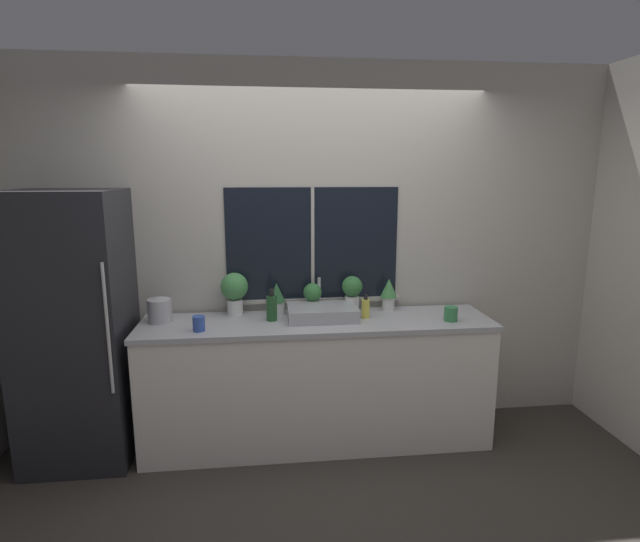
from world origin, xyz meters
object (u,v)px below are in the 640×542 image
at_px(sink, 322,312).
at_px(potted_plant_center, 313,297).
at_px(refrigerator, 77,327).
at_px(mug_green, 451,314).
at_px(potted_plant_far_right, 389,292).
at_px(potted_plant_far_left, 235,290).
at_px(mug_blue, 199,324).
at_px(kettle, 160,310).
at_px(bottle_tall, 272,307).
at_px(potted_plant_left, 277,298).
at_px(potted_plant_right, 352,291).
at_px(soap_bottle, 366,308).

height_order(sink, potted_plant_center, sink).
relative_size(refrigerator, mug_green, 18.09).
xyz_separation_m(refrigerator, potted_plant_far_right, (2.16, 0.18, 0.14)).
xyz_separation_m(potted_plant_far_left, potted_plant_center, (0.56, 0.00, -0.07)).
bearing_deg(refrigerator, mug_blue, -12.34).
height_order(potted_plant_center, kettle, potted_plant_center).
bearing_deg(potted_plant_center, bottle_tall, -149.98).
relative_size(potted_plant_left, potted_plant_far_right, 0.95).
xyz_separation_m(sink, potted_plant_right, (0.24, 0.17, 0.11)).
bearing_deg(kettle, potted_plant_right, 4.93).
bearing_deg(potted_plant_far_right, potted_plant_left, -180.00).
bearing_deg(kettle, bottle_tall, -4.27).
height_order(sink, potted_plant_far_left, potted_plant_far_left).
xyz_separation_m(refrigerator, bottle_tall, (1.29, 0.00, 0.09)).
bearing_deg(sink, bottle_tall, -178.78).
xyz_separation_m(soap_bottle, mug_green, (0.57, -0.14, -0.02)).
distance_m(potted_plant_far_left, kettle, 0.53).
bearing_deg(soap_bottle, bottle_tall, 179.02).
relative_size(potted_plant_center, kettle, 1.22).
height_order(potted_plant_center, potted_plant_far_right, potted_plant_far_right).
relative_size(bottle_tall, kettle, 1.26).
xyz_separation_m(bottle_tall, mug_blue, (-0.47, -0.18, -0.04)).
bearing_deg(mug_green, mug_blue, -178.98).
height_order(potted_plant_far_left, kettle, potted_plant_far_left).
distance_m(potted_plant_left, potted_plant_center, 0.26).
relative_size(potted_plant_far_left, potted_plant_center, 1.42).
relative_size(refrigerator, potted_plant_left, 8.02).
bearing_deg(kettle, potted_plant_left, 8.28).
height_order(sink, mug_green, sink).
height_order(sink, mug_blue, sink).
height_order(sink, kettle, sink).
distance_m(potted_plant_right, mug_green, 0.72).
bearing_deg(potted_plant_far_left, bottle_tall, -33.79).
bearing_deg(mug_green, soap_bottle, 166.28).
xyz_separation_m(potted_plant_center, potted_plant_right, (0.29, 0.00, 0.04)).
bearing_deg(potted_plant_left, mug_blue, -145.36).
bearing_deg(bottle_tall, potted_plant_far_right, 11.31).
relative_size(refrigerator, potted_plant_far_right, 7.65).
height_order(potted_plant_far_left, potted_plant_far_right, potted_plant_far_left).
bearing_deg(bottle_tall, potted_plant_left, 77.13).
distance_m(potted_plant_center, potted_plant_far_right, 0.57).
relative_size(potted_plant_left, kettle, 1.27).
height_order(potted_plant_far_left, potted_plant_center, potted_plant_far_left).
relative_size(mug_blue, kettle, 0.57).
relative_size(sink, mug_blue, 4.80).
xyz_separation_m(refrigerator, sink, (1.64, 0.01, 0.05)).
height_order(potted_plant_far_right, mug_green, potted_plant_far_right).
bearing_deg(sink, potted_plant_right, 34.54).
distance_m(potted_plant_far_right, soap_bottle, 0.29).
relative_size(potted_plant_right, mug_green, 2.63).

